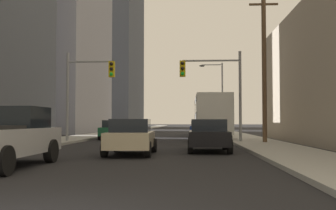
# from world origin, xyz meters

# --- Properties ---
(sidewalk_left) EXTENTS (3.30, 160.00, 0.15)m
(sidewalk_left) POSITION_xyz_m (-6.74, 50.00, 0.07)
(sidewalk_left) COLOR #9E9E99
(sidewalk_left) RESTS_ON ground
(sidewalk_right) EXTENTS (3.30, 160.00, 0.15)m
(sidewalk_right) POSITION_xyz_m (6.74, 50.00, 0.07)
(sidewalk_right) COLOR #9E9E99
(sidewalk_right) RESTS_ON ground
(city_bus) EXTENTS (2.67, 11.51, 3.40)m
(city_bus) POSITION_xyz_m (4.15, 27.16, 1.93)
(city_bus) COLOR silver
(city_bus) RESTS_ON ground
(pickup_truck_silver) EXTENTS (2.20, 5.41, 1.90)m
(pickup_truck_silver) POSITION_xyz_m (-3.34, 6.61, 0.93)
(pickup_truck_silver) COLOR #B7BABF
(pickup_truck_silver) RESTS_ON ground
(sedan_beige) EXTENTS (1.95, 4.26, 1.52)m
(sedan_beige) POSITION_xyz_m (-0.09, 11.50, 0.77)
(sedan_beige) COLOR #C6B793
(sedan_beige) RESTS_ON ground
(sedan_black) EXTENTS (1.95, 4.23, 1.52)m
(sedan_black) POSITION_xyz_m (3.30, 13.44, 0.77)
(sedan_black) COLOR black
(sedan_black) RESTS_ON ground
(sedan_green) EXTENTS (1.95, 4.23, 1.52)m
(sedan_green) POSITION_xyz_m (-3.51, 25.64, 0.77)
(sedan_green) COLOR #195938
(sedan_green) RESTS_ON ground
(sedan_blue) EXTENTS (1.95, 4.25, 1.52)m
(sedan_blue) POSITION_xyz_m (3.40, 36.33, 0.77)
(sedan_blue) COLOR navy
(sedan_blue) RESTS_ON ground
(traffic_signal_near_left) EXTENTS (3.24, 0.44, 6.00)m
(traffic_signal_near_left) POSITION_xyz_m (-4.34, 20.47, 4.02)
(traffic_signal_near_left) COLOR gray
(traffic_signal_near_left) RESTS_ON ground
(traffic_signal_near_right) EXTENTS (4.02, 0.44, 6.00)m
(traffic_signal_near_right) POSITION_xyz_m (3.98, 20.47, 4.05)
(traffic_signal_near_right) COLOR gray
(traffic_signal_near_right) RESTS_ON ground
(utility_pole_right) EXTENTS (2.20, 0.28, 10.19)m
(utility_pole_right) POSITION_xyz_m (7.07, 19.55, 5.37)
(utility_pole_right) COLOR brown
(utility_pole_right) RESTS_ON ground
(street_lamp_right) EXTENTS (2.45, 0.32, 7.50)m
(street_lamp_right) POSITION_xyz_m (5.41, 35.57, 4.55)
(street_lamp_right) COLOR gray
(street_lamp_right) RESTS_ON ground
(building_left_mid_office) EXTENTS (18.34, 19.67, 33.75)m
(building_left_mid_office) POSITION_xyz_m (-19.00, 46.25, 16.88)
(building_left_mid_office) COLOR #93939E
(building_left_mid_office) RESTS_ON ground
(building_left_far_tower) EXTENTS (19.95, 26.60, 45.36)m
(building_left_far_tower) POSITION_xyz_m (-19.80, 86.41, 22.68)
(building_left_far_tower) COLOR #4C515B
(building_left_far_tower) RESTS_ON ground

